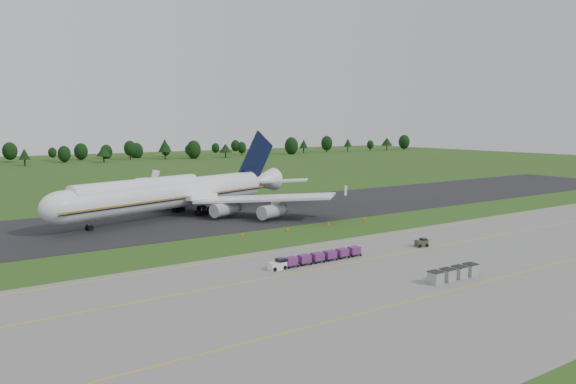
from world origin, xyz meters
TOP-DOWN VIEW (x-y plane):
  - ground at (0.00, 0.00)m, footprint 600.00×600.00m
  - apron at (0.00, -34.00)m, footprint 300.00×52.00m
  - taxiway at (0.00, 28.00)m, footprint 300.00×40.00m
  - apron_markings at (0.00, -26.98)m, footprint 300.00×30.20m
  - tree_line at (20.60, 221.03)m, footprint 530.68×22.90m
  - aircraft at (-9.51, 32.91)m, footprint 67.21×62.93m
  - baggage_train at (-9.18, -19.03)m, footprint 16.87×1.53m
  - utility_cart at (12.45, -20.46)m, footprint 2.26×1.64m
  - uld_row at (0.68, -36.87)m, footprint 8.91×1.71m
  - edge_markers at (6.72, 4.23)m, footprint 31.07×0.30m

SIDE VIEW (x-z plane):
  - ground at x=0.00m, z-range 0.00..0.00m
  - apron at x=0.00m, z-range 0.00..0.06m
  - taxiway at x=0.00m, z-range 0.00..0.08m
  - apron_markings at x=0.00m, z-range 0.06..0.07m
  - edge_markers at x=6.72m, z-range -0.03..0.57m
  - utility_cart at x=12.45m, z-range 0.05..1.17m
  - baggage_train at x=-9.18m, z-range 0.13..1.60m
  - uld_row at x=0.68m, z-range 0.06..1.75m
  - aircraft at x=-9.51m, z-range -4.07..14.90m
  - tree_line at x=20.60m, z-range 0.05..11.96m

